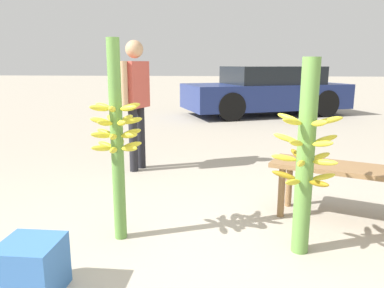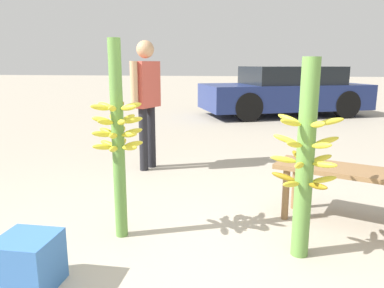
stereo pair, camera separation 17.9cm
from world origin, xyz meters
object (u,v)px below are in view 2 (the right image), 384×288
object	(u,v)px
market_bench	(354,179)
banana_stalk_center	(305,159)
vendor_person	(146,93)
produce_crate	(28,263)
banana_stalk_left	(118,137)
parked_car	(285,91)

from	to	relation	value
market_bench	banana_stalk_center	bearing A→B (deg)	-108.10
vendor_person	banana_stalk_center	bearing A→B (deg)	-119.94
produce_crate	banana_stalk_left	bearing A→B (deg)	68.37
vendor_person	produce_crate	size ratio (longest dim) A/B	4.86
banana_stalk_left	banana_stalk_center	world-z (taller)	banana_stalk_left
market_bench	produce_crate	size ratio (longest dim) A/B	3.96
banana_stalk_left	produce_crate	size ratio (longest dim) A/B	4.57
vendor_person	parked_car	world-z (taller)	vendor_person
banana_stalk_center	produce_crate	size ratio (longest dim) A/B	4.15
parked_car	market_bench	bearing A→B (deg)	157.94
banana_stalk_left	market_bench	bearing A→B (deg)	14.74
market_bench	parked_car	distance (m)	7.06
banana_stalk_center	parked_car	size ratio (longest dim) A/B	0.30
banana_stalk_left	vendor_person	world-z (taller)	vendor_person
produce_crate	market_bench	bearing A→B (deg)	30.40
market_bench	parked_car	xyz separation A→B (m)	(-0.02, 7.06, 0.22)
market_bench	produce_crate	world-z (taller)	market_bench
banana_stalk_left	vendor_person	distance (m)	1.98
banana_stalk_left	banana_stalk_center	bearing A→B (deg)	-3.71
market_bench	produce_crate	xyz separation A→B (m)	(-2.17, -1.27, -0.25)
banana_stalk_center	produce_crate	bearing A→B (deg)	-157.62
vendor_person	market_bench	bearing A→B (deg)	-103.53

